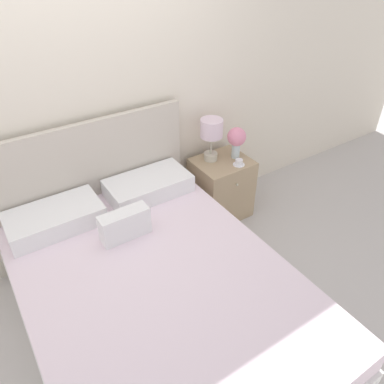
# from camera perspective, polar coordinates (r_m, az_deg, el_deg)

# --- Properties ---
(ground_plane) EXTENTS (12.00, 12.00, 0.00)m
(ground_plane) POSITION_cam_1_polar(r_m,az_deg,el_deg) (3.46, -13.44, -7.39)
(ground_plane) COLOR #BCB7B2
(wall_back) EXTENTS (8.00, 0.06, 2.60)m
(wall_back) POSITION_cam_1_polar(r_m,az_deg,el_deg) (2.83, -17.62, 13.25)
(wall_back) COLOR silver
(wall_back) RESTS_ON ground_plane
(bed) EXTENTS (1.59, 2.16, 1.16)m
(bed) POSITION_cam_1_polar(r_m,az_deg,el_deg) (2.58, -5.72, -15.46)
(bed) COLOR white
(bed) RESTS_ON ground_plane
(nightstand) EXTENTS (0.49, 0.44, 0.58)m
(nightstand) POSITION_cam_1_polar(r_m,az_deg,el_deg) (3.52, 4.44, 0.63)
(nightstand) COLOR tan
(nightstand) RESTS_ON ground_plane
(table_lamp) EXTENTS (0.20, 0.20, 0.39)m
(table_lamp) POSITION_cam_1_polar(r_m,az_deg,el_deg) (3.25, 2.98, 9.07)
(table_lamp) COLOR beige
(table_lamp) RESTS_ON nightstand
(flower_vase) EXTENTS (0.17, 0.17, 0.29)m
(flower_vase) POSITION_cam_1_polar(r_m,az_deg,el_deg) (3.35, 6.84, 8.05)
(flower_vase) COLOR silver
(flower_vase) RESTS_ON nightstand
(teacup) EXTENTS (0.10, 0.10, 0.05)m
(teacup) POSITION_cam_1_polar(r_m,az_deg,el_deg) (3.31, 7.17, 4.47)
(teacup) COLOR white
(teacup) RESTS_ON nightstand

